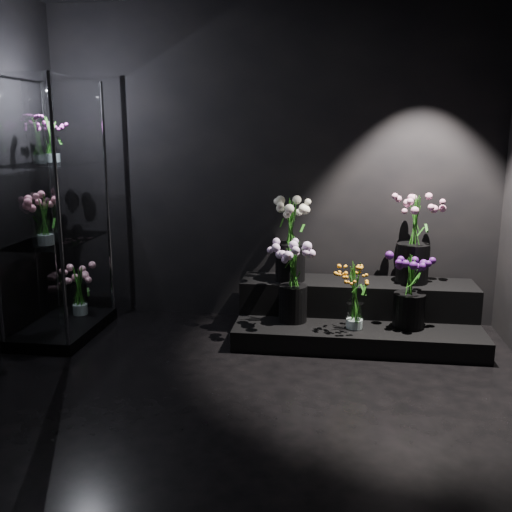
# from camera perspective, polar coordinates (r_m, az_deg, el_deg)

# --- Properties ---
(floor) EXTENTS (4.00, 4.00, 0.00)m
(floor) POSITION_cam_1_polar(r_m,az_deg,el_deg) (3.57, -2.47, -16.16)
(floor) COLOR black
(floor) RESTS_ON ground
(wall_back) EXTENTS (4.00, 0.00, 4.00)m
(wall_back) POSITION_cam_1_polar(r_m,az_deg,el_deg) (5.12, 1.42, 9.01)
(wall_back) COLOR black
(wall_back) RESTS_ON floor
(wall_front) EXTENTS (4.00, 0.00, 4.00)m
(wall_front) POSITION_cam_1_polar(r_m,az_deg,el_deg) (1.26, -19.51, -2.58)
(wall_front) COLOR black
(wall_front) RESTS_ON floor
(display_riser) EXTENTS (1.98, 0.88, 0.44)m
(display_riser) POSITION_cam_1_polar(r_m,az_deg,el_deg) (4.93, 10.02, -5.75)
(display_riser) COLOR black
(display_riser) RESTS_ON floor
(display_case) EXTENTS (0.58, 0.96, 2.11)m
(display_case) POSITION_cam_1_polar(r_m,az_deg,el_deg) (4.96, -19.49, 4.21)
(display_case) COLOR black
(display_case) RESTS_ON floor
(bouquet_orange_bells) EXTENTS (0.26, 0.26, 0.54)m
(bouquet_orange_bells) POSITION_cam_1_polar(r_m,az_deg,el_deg) (4.56, 9.91, -3.88)
(bouquet_orange_bells) COLOR white
(bouquet_orange_bells) RESTS_ON display_riser
(bouquet_lilac) EXTENTS (0.42, 0.42, 0.67)m
(bouquet_lilac) POSITION_cam_1_polar(r_m,az_deg,el_deg) (4.65, 3.74, -1.89)
(bouquet_lilac) COLOR black
(bouquet_lilac) RESTS_ON display_riser
(bouquet_purple) EXTENTS (0.38, 0.38, 0.58)m
(bouquet_purple) POSITION_cam_1_polar(r_m,az_deg,el_deg) (4.68, 15.16, -3.27)
(bouquet_purple) COLOR black
(bouquet_purple) RESTS_ON display_riser
(bouquet_cream_roses) EXTENTS (0.47, 0.47, 0.70)m
(bouquet_cream_roses) POSITION_cam_1_polar(r_m,az_deg,el_deg) (4.86, 3.49, 2.25)
(bouquet_cream_roses) COLOR black
(bouquet_cream_roses) RESTS_ON display_riser
(bouquet_pink_roses) EXTENTS (0.44, 0.44, 0.73)m
(bouquet_pink_roses) POSITION_cam_1_polar(r_m,az_deg,el_deg) (4.96, 15.53, 2.01)
(bouquet_pink_roses) COLOR black
(bouquet_pink_roses) RESTS_ON display_riser
(bouquet_case_pink) EXTENTS (0.29, 0.29, 0.41)m
(bouquet_case_pink) POSITION_cam_1_polar(r_m,az_deg,el_deg) (4.76, -20.42, 3.62)
(bouquet_case_pink) COLOR white
(bouquet_case_pink) RESTS_ON display_case
(bouquet_case_magenta) EXTENTS (0.25, 0.25, 0.37)m
(bouquet_case_magenta) POSITION_cam_1_polar(r_m,az_deg,el_deg) (5.06, -19.76, 10.98)
(bouquet_case_magenta) COLOR white
(bouquet_case_magenta) RESTS_ON display_case
(bouquet_case_base_pink) EXTENTS (0.31, 0.31, 0.42)m
(bouquet_case_base_pink) POSITION_cam_1_polar(r_m,az_deg,el_deg) (5.30, -17.29, -3.24)
(bouquet_case_base_pink) COLOR white
(bouquet_case_base_pink) RESTS_ON display_case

